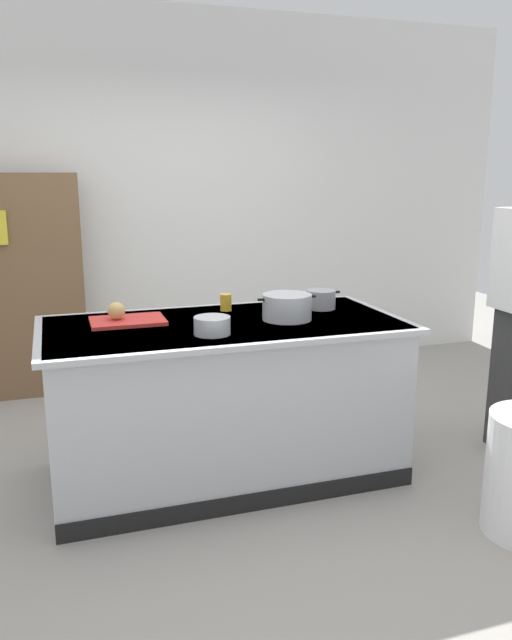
# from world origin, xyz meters

# --- Properties ---
(ground_plane) EXTENTS (10.00, 10.00, 0.00)m
(ground_plane) POSITION_xyz_m (0.00, 0.00, 0.00)
(ground_plane) COLOR #9E9991
(back_wall) EXTENTS (6.40, 0.12, 3.00)m
(back_wall) POSITION_xyz_m (0.00, 2.10, 1.50)
(back_wall) COLOR white
(back_wall) RESTS_ON ground_plane
(counter_island) EXTENTS (1.98, 0.98, 0.90)m
(counter_island) POSITION_xyz_m (0.00, -0.00, 0.47)
(counter_island) COLOR #B7BABF
(counter_island) RESTS_ON ground_plane
(cutting_board) EXTENTS (0.40, 0.28, 0.02)m
(cutting_board) POSITION_xyz_m (-0.50, 0.15, 0.91)
(cutting_board) COLOR red
(cutting_board) RESTS_ON counter_island
(onion) EXTENTS (0.10, 0.10, 0.10)m
(onion) POSITION_xyz_m (-0.56, 0.16, 0.97)
(onion) COLOR tan
(onion) RESTS_ON cutting_board
(stock_pot) EXTENTS (0.34, 0.27, 0.14)m
(stock_pot) POSITION_xyz_m (0.35, -0.04, 0.97)
(stock_pot) COLOR #B7BABF
(stock_pot) RESTS_ON counter_island
(sauce_pan) EXTENTS (0.24, 0.18, 0.11)m
(sauce_pan) POSITION_xyz_m (0.65, 0.17, 0.96)
(sauce_pan) COLOR #99999E
(sauce_pan) RESTS_ON counter_island
(mixing_bowl) EXTENTS (0.19, 0.19, 0.09)m
(mixing_bowl) POSITION_xyz_m (-0.13, -0.23, 0.95)
(mixing_bowl) COLOR #B7BABF
(mixing_bowl) RESTS_ON counter_island
(juice_cup) EXTENTS (0.07, 0.07, 0.10)m
(juice_cup) POSITION_xyz_m (0.09, 0.29, 0.95)
(juice_cup) COLOR yellow
(juice_cup) RESTS_ON counter_island
(bookshelf) EXTENTS (1.10, 0.31, 1.70)m
(bookshelf) POSITION_xyz_m (-1.21, 1.80, 0.85)
(bookshelf) COLOR brown
(bookshelf) RESTS_ON ground_plane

